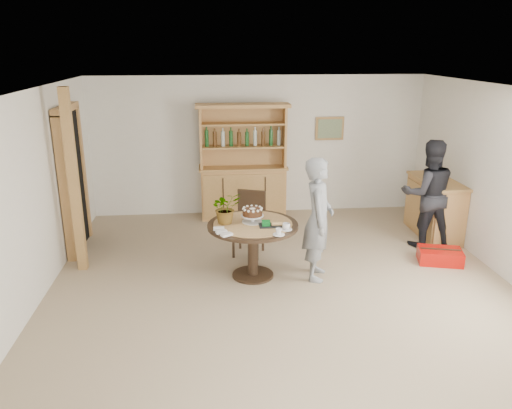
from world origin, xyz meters
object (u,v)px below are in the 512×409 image
Objects in this scene: dining_table at (253,234)px; adult_person at (428,194)px; dining_chair at (250,219)px; sideboard at (435,207)px; teen_boy at (318,219)px; red_suitcase at (440,256)px; hutch at (243,180)px.

adult_person reaches higher than dining_table.
dining_chair is (0.03, 0.82, -0.07)m from dining_table.
sideboard is at bearing -124.35° from adult_person.
teen_boy is 2.03m from red_suitcase.
dining_chair is 1.38× the size of red_suitcase.
hutch reaches higher than dining_table.
dining_table is at bearing -72.33° from dining_chair.
teen_boy is (0.82, -0.92, 0.29)m from dining_chair.
dining_table is 1.27× the size of dining_chair.
adult_person is at bearing 20.01° from dining_chair.
dining_table is 0.88m from teen_boy.
dining_table is (-0.05, -2.51, -0.08)m from hutch.
adult_person reaches higher than sideboard.
adult_person is at bearing -128.92° from sideboard.
red_suitcase is at bearing 6.08° from dining_chair.
sideboard is 1.84× the size of red_suitcase.
adult_person reaches higher than dining_chair.
dining_table reaches higher than red_suitcase.
hutch is 1.22× the size of adult_person.
red_suitcase is at bearing -41.04° from hutch.
hutch is 1.62× the size of sideboard.
hutch is 2.51m from dining_table.
adult_person is (2.70, -1.66, 0.15)m from hutch.
sideboard is at bearing -44.45° from teen_boy.
dining_chair is at bearing -90.79° from hutch.
red_suitcase is at bearing -108.79° from sideboard.
hutch is at bearing 108.73° from dining_chair.
dining_table is at bearing -157.73° from sideboard.
hutch is 3.59m from red_suitcase.
adult_person is (-0.34, -0.42, 0.36)m from sideboard.
teen_boy is 0.99× the size of adult_person.
teen_boy reaches higher than dining_table.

